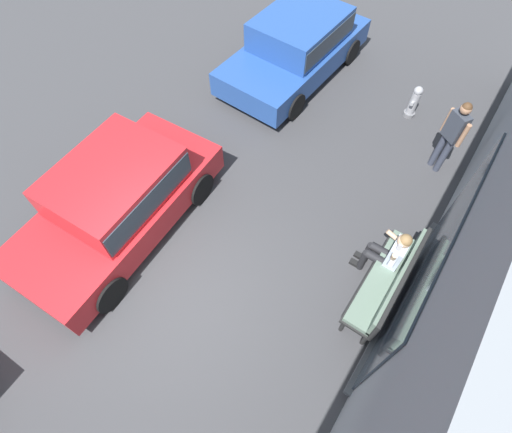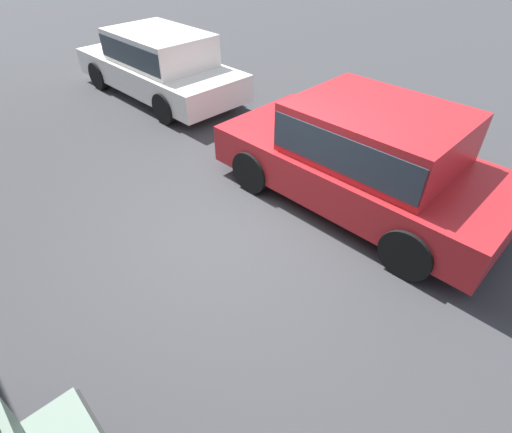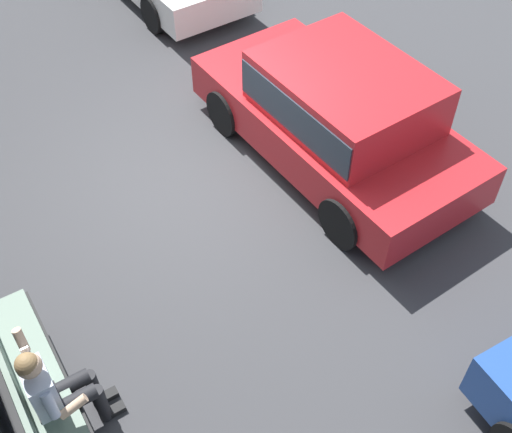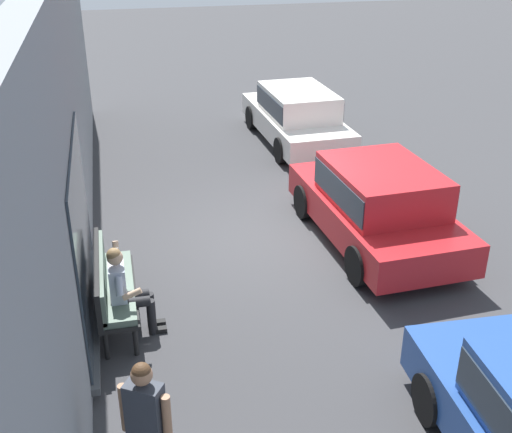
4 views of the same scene
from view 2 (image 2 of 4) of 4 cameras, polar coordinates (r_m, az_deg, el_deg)
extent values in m
plane|color=#38383A|center=(5.39, -2.11, -2.75)|extent=(60.00, 60.00, 0.00)
cylinder|color=black|center=(3.91, -23.50, -25.06)|extent=(0.07, 0.07, 0.44)
cube|color=red|center=(5.93, 14.44, 6.61)|extent=(4.21, 2.08, 0.58)
cube|color=red|center=(5.57, 16.89, 11.43)|extent=(2.23, 1.75, 0.68)
cube|color=#28333D|center=(5.57, 16.89, 11.43)|extent=(2.19, 1.79, 0.47)
cylinder|color=black|center=(6.07, -0.65, 6.41)|extent=(0.67, 0.22, 0.66)
cylinder|color=black|center=(7.28, 9.53, 11.63)|extent=(0.67, 0.22, 0.66)
cylinder|color=black|center=(4.97, 20.77, -4.94)|extent=(0.67, 0.22, 0.66)
cylinder|color=black|center=(6.39, 28.09, 3.25)|extent=(0.67, 0.22, 0.66)
cube|color=white|center=(9.82, -13.70, 19.29)|extent=(4.41, 1.89, 0.54)
cube|color=white|center=(9.51, -13.64, 22.45)|extent=(2.32, 1.60, 0.64)
cube|color=#28333D|center=(9.51, -13.64, 22.45)|extent=(2.28, 1.63, 0.45)
cylinder|color=black|center=(10.66, -21.56, 18.18)|extent=(0.63, 0.21, 0.62)
cylinder|color=black|center=(11.38, -13.98, 20.78)|extent=(0.63, 0.21, 0.62)
cylinder|color=black|center=(8.41, -12.93, 14.78)|extent=(0.63, 0.21, 0.62)
cylinder|color=black|center=(9.30, -4.32, 17.89)|extent=(0.63, 0.21, 0.62)
camera|label=1|loc=(5.48, -76.50, 54.78)|focal=28.00mm
camera|label=3|loc=(3.50, 150.40, 13.12)|focal=45.00mm
camera|label=4|loc=(7.27, 138.19, -12.88)|focal=45.00mm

